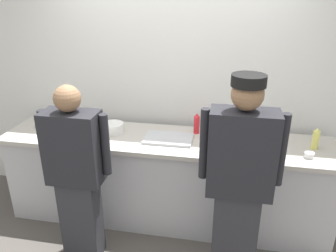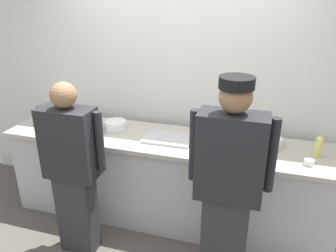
{
  "view_description": "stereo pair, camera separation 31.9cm",
  "coord_description": "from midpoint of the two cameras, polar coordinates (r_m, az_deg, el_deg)",
  "views": [
    {
      "loc": [
        0.57,
        -2.51,
        2.27
      ],
      "look_at": [
        0.02,
        0.39,
        1.05
      ],
      "focal_mm": 35.48,
      "sensor_mm": 36.0,
      "label": 1
    },
    {
      "loc": [
        0.88,
        -2.43,
        2.27
      ],
      "look_at": [
        0.02,
        0.39,
        1.05
      ],
      "focal_mm": 35.48,
      "sensor_mm": 36.0,
      "label": 2
    }
  ],
  "objects": [
    {
      "name": "plate_stack_rear",
      "position": [
        3.42,
        -6.41,
        0.04
      ],
      "size": [
        0.22,
        0.22,
        0.1
      ],
      "color": "white",
      "rests_on": "prep_counter"
    },
    {
      "name": "ramekin_green_sauce",
      "position": [
        3.05,
        25.92,
        -5.68
      ],
      "size": [
        0.08,
        0.08,
        0.05
      ],
      "color": "white",
      "rests_on": "prep_counter"
    },
    {
      "name": "ground_plane",
      "position": [
        3.43,
        0.49,
        -18.88
      ],
      "size": [
        9.0,
        9.0,
        0.0
      ],
      "primitive_type": "plane",
      "color": "#514C47"
    },
    {
      "name": "ramekin_yellow_sauce",
      "position": [
        3.24,
        12.61,
        -2.17
      ],
      "size": [
        0.09,
        0.09,
        0.05
      ],
      "color": "white",
      "rests_on": "prep_counter"
    },
    {
      "name": "squeeze_bottle_primary",
      "position": [
        3.3,
        7.95,
        0.13
      ],
      "size": [
        0.06,
        0.06,
        0.21
      ],
      "color": "red",
      "rests_on": "prep_counter"
    },
    {
      "name": "squeeze_bottle_secondary",
      "position": [
        3.2,
        27.12,
        -3.11
      ],
      "size": [
        0.06,
        0.06,
        0.2
      ],
      "color": "#E5E066",
      "rests_on": "prep_counter"
    },
    {
      "name": "ramekin_orange_sauce",
      "position": [
        3.78,
        -17.72,
        0.87
      ],
      "size": [
        0.1,
        0.1,
        0.04
      ],
      "color": "white",
      "rests_on": "prep_counter"
    },
    {
      "name": "chef_center",
      "position": [
        2.55,
        13.97,
        -9.8
      ],
      "size": [
        0.63,
        0.24,
        1.75
      ],
      "color": "#2D2D33",
      "rests_on": "ground"
    },
    {
      "name": "sheet_tray",
      "position": [
        3.19,
        2.84,
        -2.25
      ],
      "size": [
        0.47,
        0.31,
        0.02
      ],
      "primitive_type": "cube",
      "rotation": [
        0.0,
        0.0,
        0.01
      ],
      "color": "#B7BABF",
      "rests_on": "prep_counter"
    },
    {
      "name": "ramekin_red_sauce",
      "position": [
        3.67,
        -10.92,
        0.97
      ],
      "size": [
        0.09,
        0.09,
        0.05
      ],
      "color": "white",
      "rests_on": "prep_counter"
    },
    {
      "name": "plate_stack_front",
      "position": [
        3.25,
        19.75,
        -2.61
      ],
      "size": [
        0.23,
        0.23,
        0.08
      ],
      "color": "white",
      "rests_on": "prep_counter"
    },
    {
      "name": "prep_counter",
      "position": [
        3.44,
        2.28,
        -9.15
      ],
      "size": [
        3.24,
        0.7,
        0.92
      ],
      "color": "#B2B2B7",
      "rests_on": "ground"
    },
    {
      "name": "mixing_bowl_steel",
      "position": [
        3.43,
        -11.26,
        0.1
      ],
      "size": [
        0.31,
        0.31,
        0.13
      ],
      "primitive_type": "cylinder",
      "color": "#B7BABF",
      "rests_on": "prep_counter"
    },
    {
      "name": "chef_near_left",
      "position": [
        2.93,
        -13.1,
        -7.12
      ],
      "size": [
        0.59,
        0.24,
        1.61
      ],
      "color": "#2D2D33",
      "rests_on": "ground"
    },
    {
      "name": "chefs_knife",
      "position": [
        3.08,
        14.77,
        -4.08
      ],
      "size": [
        0.28,
        0.03,
        0.02
      ],
      "color": "#B7BABF",
      "rests_on": "prep_counter"
    },
    {
      "name": "wall_back",
      "position": [
        3.49,
        4.56,
        9.03
      ],
      "size": [
        5.09,
        0.1,
        2.92
      ],
      "color": "silver",
      "rests_on": "ground"
    }
  ]
}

